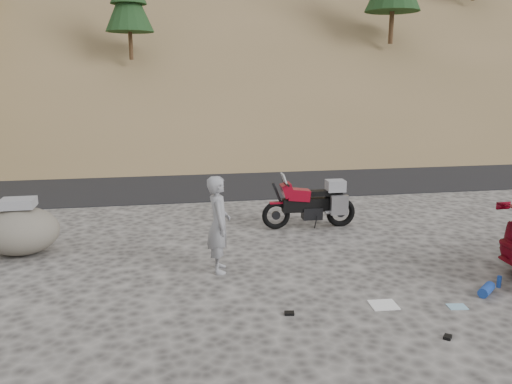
% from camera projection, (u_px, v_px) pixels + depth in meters
% --- Properties ---
extents(ground, '(140.00, 140.00, 0.00)m').
position_uv_depth(ground, '(316.00, 271.00, 9.14)').
color(ground, '#3E3B39').
rests_on(ground, ground).
extents(road, '(120.00, 7.00, 0.05)m').
position_uv_depth(road, '(244.00, 177.00, 17.78)').
color(road, black).
rests_on(road, ground).
extents(motorcycle, '(2.26, 0.65, 1.34)m').
position_uv_depth(motorcycle, '(314.00, 204.00, 11.69)').
color(motorcycle, black).
rests_on(motorcycle, ground).
extents(man, '(0.45, 0.66, 1.77)m').
position_uv_depth(man, '(220.00, 271.00, 9.16)').
color(man, gray).
rests_on(man, ground).
extents(boulder, '(1.69, 1.52, 1.14)m').
position_uv_depth(boulder, '(21.00, 230.00, 9.93)').
color(boulder, '#554F48').
rests_on(boulder, ground).
extents(gear_white_cloth, '(0.43, 0.39, 0.01)m').
position_uv_depth(gear_white_cloth, '(384.00, 305.00, 7.76)').
color(gear_white_cloth, white).
rests_on(gear_white_cloth, ground).
extents(gear_blue_mat, '(0.42, 0.39, 0.17)m').
position_uv_depth(gear_blue_mat, '(486.00, 290.00, 8.13)').
color(gear_blue_mat, '#193C98').
rests_on(gear_blue_mat, ground).
extents(gear_bottle, '(0.08, 0.08, 0.20)m').
position_uv_depth(gear_bottle, '(499.00, 282.00, 8.41)').
color(gear_bottle, '#193C98').
rests_on(gear_bottle, ground).
extents(gear_glove_a, '(0.16, 0.12, 0.04)m').
position_uv_depth(gear_glove_a, '(289.00, 313.00, 7.46)').
color(gear_glove_a, black).
rests_on(gear_glove_a, ground).
extents(gear_glove_b, '(0.16, 0.16, 0.04)m').
position_uv_depth(gear_glove_b, '(448.00, 337.00, 6.77)').
color(gear_glove_b, black).
rests_on(gear_glove_b, ground).
extents(gear_blue_cloth, '(0.31, 0.24, 0.01)m').
position_uv_depth(gear_blue_cloth, '(457.00, 307.00, 7.71)').
color(gear_blue_cloth, '#81AFC8').
rests_on(gear_blue_cloth, ground).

